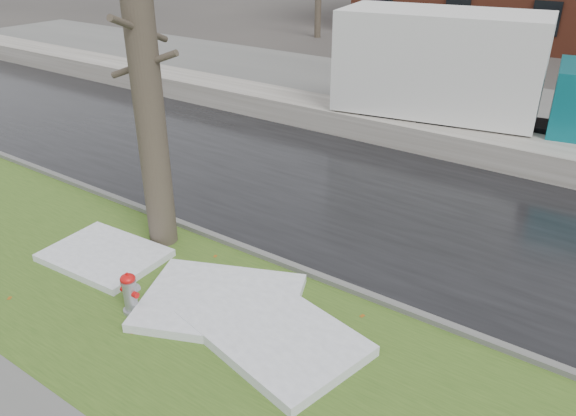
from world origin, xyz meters
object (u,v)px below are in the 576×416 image
Objects in this scene: fire_hydrant at (130,291)px; box_truck at (480,76)px; worker at (366,77)px; tree at (144,69)px.

fire_hydrant is 0.07× the size of box_truck.
box_truck is 6.59× the size of worker.
worker is (-3.30, -0.66, -0.35)m from box_truck.
fire_hydrant is at bearing -56.06° from tree.
tree reaches higher than box_truck.
tree is 0.62× the size of box_truck.
box_truck reaches higher than worker.
worker reaches higher than fire_hydrant.
box_truck is at bearing 72.28° from tree.
box_truck is (3.07, 9.61, -1.60)m from tree.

